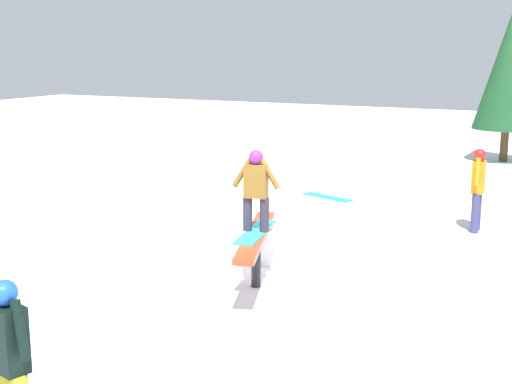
# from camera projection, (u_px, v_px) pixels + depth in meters

# --- Properties ---
(ground_plane) EXTENTS (60.00, 60.00, 0.00)m
(ground_plane) POSITION_uv_depth(u_px,v_px,m) (256.00, 286.00, 10.36)
(ground_plane) COLOR white
(rail_feature) EXTENTS (2.58, 1.13, 0.80)m
(rail_feature) POSITION_uv_depth(u_px,v_px,m) (256.00, 241.00, 10.22)
(rail_feature) COLOR black
(rail_feature) RESTS_ON ground
(snow_kicker_ramp) EXTENTS (2.19, 2.01, 0.60)m
(snow_kicker_ramp) POSITION_uv_depth(u_px,v_px,m) (269.00, 234.00, 12.07)
(snow_kicker_ramp) COLOR white
(snow_kicker_ramp) RESTS_ON ground
(main_rider_on_rail) EXTENTS (1.38, 0.71, 1.20)m
(main_rider_on_rail) POSITION_uv_depth(u_px,v_px,m) (256.00, 194.00, 10.08)
(main_rider_on_rail) COLOR #2EC2D4
(main_rider_on_rail) RESTS_ON rail_feature
(bystander_orange) EXTENTS (0.67, 0.24, 1.56)m
(bystander_orange) POSITION_uv_depth(u_px,v_px,m) (478.00, 185.00, 13.25)
(bystander_orange) COLOR navy
(bystander_orange) RESTS_ON ground
(bystander_black) EXTENTS (0.30, 0.63, 1.55)m
(bystander_black) POSITION_uv_depth(u_px,v_px,m) (9.00, 357.00, 6.01)
(bystander_black) COLOR gold
(bystander_black) RESTS_ON ground
(loose_snowboard_white) EXTENTS (1.55, 0.51, 0.02)m
(loose_snowboard_white) POSITION_uv_depth(u_px,v_px,m) (105.00, 228.00, 13.58)
(loose_snowboard_white) COLOR white
(loose_snowboard_white) RESTS_ON ground
(loose_snowboard_cyan) EXTENTS (0.69, 1.32, 0.02)m
(loose_snowboard_cyan) POSITION_uv_depth(u_px,v_px,m) (327.00, 197.00, 16.34)
(loose_snowboard_cyan) COLOR #1FC2C1
(loose_snowboard_cyan) RESTS_ON ground
(pine_tree_far) EXTENTS (1.96, 1.96, 4.46)m
(pine_tree_far) POSITION_uv_depth(u_px,v_px,m) (510.00, 70.00, 20.85)
(pine_tree_far) COLOR #4C331E
(pine_tree_far) RESTS_ON ground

